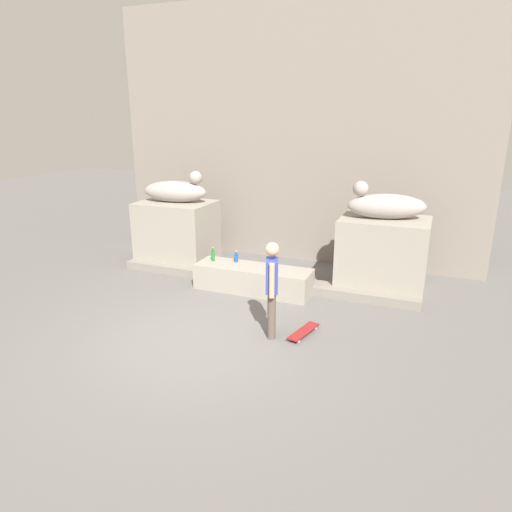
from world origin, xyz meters
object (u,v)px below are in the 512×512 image
(statue_reclining_left, at_px, (176,191))
(statue_reclining_right, at_px, (385,205))
(skateboard, at_px, (304,331))
(bottle_blue, at_px, (236,258))
(bottle_green, at_px, (213,255))
(bottle_orange, at_px, (271,265))
(skater, at_px, (272,285))

(statue_reclining_left, bearing_deg, statue_reclining_right, -9.26)
(skateboard, distance_m, bottle_blue, 2.79)
(statue_reclining_left, distance_m, statue_reclining_right, 5.00)
(bottle_green, bearing_deg, statue_reclining_right, 16.89)
(statue_reclining_right, bearing_deg, bottle_blue, 3.96)
(statue_reclining_right, distance_m, bottle_orange, 2.68)
(statue_reclining_left, height_order, bottle_green, statue_reclining_left)
(skater, relative_size, bottle_green, 5.28)
(skater, bearing_deg, statue_reclining_right, 135.21)
(statue_reclining_right, height_order, bottle_green, statue_reclining_right)
(skateboard, bearing_deg, skater, -52.50)
(bottle_blue, height_order, bottle_green, bottle_green)
(bottle_blue, bearing_deg, bottle_green, -166.63)
(skater, height_order, bottle_green, skater)
(skateboard, bearing_deg, bottle_blue, -117.20)
(bottle_blue, xyz_separation_m, bottle_orange, (0.92, -0.32, 0.03))
(skateboard, height_order, bottle_green, bottle_green)
(statue_reclining_right, bearing_deg, bottle_orange, 17.94)
(statue_reclining_left, height_order, bottle_blue, statue_reclining_left)
(bottle_orange, bearing_deg, skateboard, -51.60)
(statue_reclining_left, xyz_separation_m, skater, (3.59, -2.95, -0.94))
(skater, bearing_deg, skateboard, 95.04)
(bottle_orange, bearing_deg, bottle_blue, 160.93)
(statue_reclining_left, height_order, skater, statue_reclining_left)
(statue_reclining_right, bearing_deg, skateboard, 58.13)
(skater, distance_m, skateboard, 1.02)
(statue_reclining_left, relative_size, statue_reclining_right, 0.99)
(bottle_green, bearing_deg, bottle_orange, -7.89)
(statue_reclining_left, height_order, bottle_orange, statue_reclining_left)
(bottle_blue, relative_size, bottle_orange, 0.79)
(statue_reclining_left, distance_m, bottle_green, 2.21)
(skateboard, relative_size, bottle_blue, 3.23)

